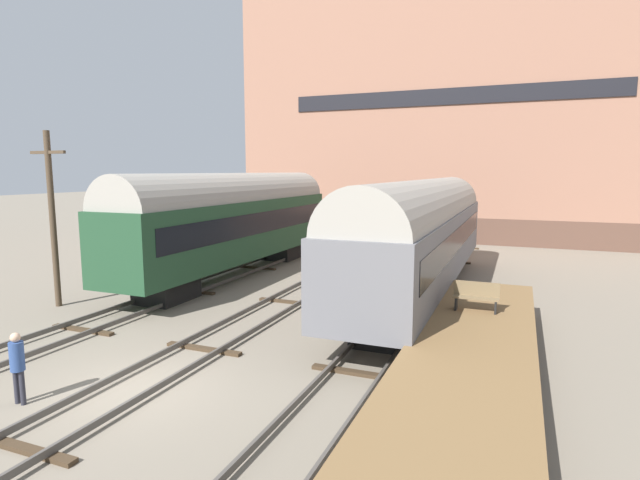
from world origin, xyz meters
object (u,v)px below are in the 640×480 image
(person_worker, at_px, (17,361))
(utility_pole, at_px, (52,216))
(train_car_grey, at_px, (423,231))
(bench, at_px, (476,295))
(train_car_green, at_px, (235,218))

(person_worker, xyz_separation_m, utility_pole, (-6.57, 6.69, 2.63))
(train_car_grey, xyz_separation_m, bench, (2.72, -5.44, -1.31))
(bench, bearing_deg, train_car_grey, 116.55)
(train_car_green, xyz_separation_m, person_worker, (3.02, -14.65, -2.01))
(train_car_green, distance_m, bench, 14.21)
(person_worker, distance_m, utility_pole, 9.74)
(train_car_grey, height_order, bench, train_car_grey)
(person_worker, height_order, utility_pole, utility_pole)
(bench, distance_m, utility_pole, 16.40)
(train_car_grey, bearing_deg, person_worker, -116.62)
(train_car_grey, bearing_deg, utility_pole, -152.34)
(person_worker, bearing_deg, utility_pole, 134.48)
(utility_pole, bearing_deg, train_car_grey, 27.66)
(person_worker, relative_size, utility_pole, 0.25)
(train_car_green, height_order, utility_pole, utility_pole)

